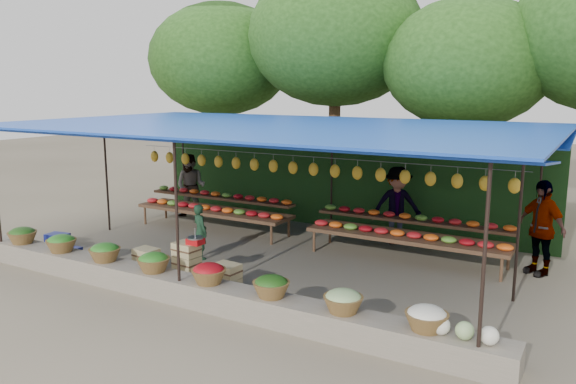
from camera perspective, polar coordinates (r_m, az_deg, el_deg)
The scene contains 16 objects.
ground at distance 11.92m, azimuth -1.72°, elevation -6.75°, with size 60.00×60.00×0.00m, color #655D4B.
stone_curb at distance 9.75m, azimuth -10.37°, elevation -9.71°, with size 10.60×0.55×0.40m, color #716D5A.
stall_canopy at distance 11.46m, azimuth -1.62°, elevation 6.21°, with size 10.80×6.60×2.82m.
produce_baskets at distance 9.69m, azimuth -10.89°, elevation -7.58°, with size 8.98×0.58×0.34m.
netting_backdrop at distance 14.33m, azimuth 4.88°, elevation 1.33°, with size 10.60×0.06×2.50m, color #214719.
tree_row at distance 16.72m, azimuth 11.11°, elevation 14.37°, with size 16.51×5.50×7.12m.
fruit_table_left at distance 14.21m, azimuth -7.44°, elevation -1.45°, with size 4.21×0.95×0.93m.
fruit_table_right at distance 11.93m, azimuth 12.09°, elevation -3.94°, with size 4.21×0.95×0.93m.
crate_counter at distance 10.56m, azimuth -10.35°, elevation -7.46°, with size 2.38×0.38×0.77m.
weighing_scale at distance 10.26m, azimuth -9.39°, elevation -4.87°, with size 0.29×0.29×0.31m.
vendor_seated at distance 11.89m, azimuth -8.91°, elevation -4.00°, with size 0.42×0.28×1.17m, color #193922.
customer_left at distance 15.56m, azimuth -9.83°, elevation 0.57°, with size 0.86×0.67×1.76m, color slate.
customer_mid at distance 13.05m, azimuth 11.01°, elevation -1.35°, with size 1.15×0.66×1.79m, color slate.
customer_right at distance 11.75m, azimuth 24.29°, elevation -3.30°, with size 1.08×0.45×1.84m, color slate.
blue_crate_front at distance 12.49m, azimuth -21.49°, elevation -5.97°, with size 0.50×0.36×0.30m, color navy.
blue_crate_back at distance 13.81m, azimuth -22.36°, elevation -4.51°, with size 0.47×0.34×0.28m, color navy.
Camera 1 is at (5.98, -9.67, 3.56)m, focal length 35.00 mm.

